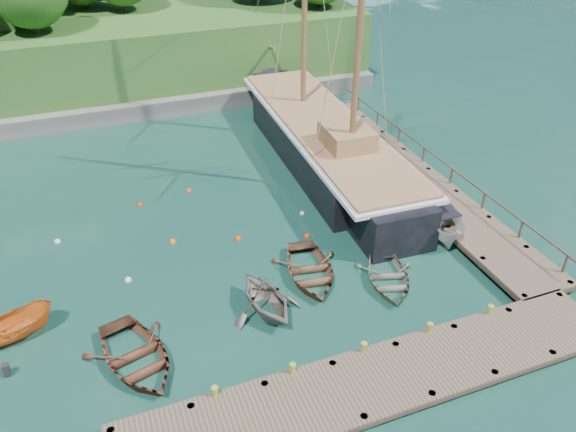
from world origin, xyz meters
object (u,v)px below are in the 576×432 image
rowboat_1 (266,312)px  motorboat_orange (13,340)px  schooner (324,146)px  rowboat_0 (138,364)px  rowboat_3 (388,283)px  rowboat_2 (310,277)px  cabin_boat_white (440,233)px

rowboat_1 → motorboat_orange: (-10.43, 2.19, 0.00)m
motorboat_orange → schooner: schooner is taller
rowboat_0 → schooner: size_ratio=0.17×
rowboat_3 → rowboat_1: bearing=-163.3°
rowboat_0 → rowboat_2: rowboat_0 is taller
motorboat_orange → rowboat_0: bearing=-137.2°
rowboat_2 → rowboat_0: bearing=-153.4°
rowboat_2 → rowboat_3: rowboat_2 is taller
cabin_boat_white → rowboat_2: bearing=-154.6°
rowboat_2 → schooner: (5.47, 10.61, 1.15)m
motorboat_orange → rowboat_3: bearing=-110.7°
cabin_boat_white → schooner: 10.10m
cabin_boat_white → schooner: (-2.42, 9.74, 1.15)m
rowboat_0 → rowboat_1: size_ratio=1.29×
rowboat_1 → rowboat_2: rowboat_1 is taller
rowboat_0 → motorboat_orange: size_ratio=1.31×
rowboat_1 → motorboat_orange: bearing=157.9°
rowboat_1 → motorboat_orange: size_ratio=1.01×
rowboat_0 → rowboat_3: bearing=-10.8°
rowboat_2 → motorboat_orange: bearing=-173.1°
rowboat_0 → rowboat_3: rowboat_0 is taller
rowboat_3 → motorboat_orange: bearing=-169.9°
rowboat_1 → cabin_boat_white: bearing=2.7°
rowboat_1 → schooner: size_ratio=0.13×
rowboat_1 → cabin_boat_white: (10.65, 2.44, 0.00)m
motorboat_orange → cabin_boat_white: (21.08, 0.25, 0.00)m
cabin_boat_white → schooner: schooner is taller
rowboat_2 → schooner: 11.99m
rowboat_3 → schooner: 12.60m
cabin_boat_white → schooner: bearing=123.1°
motorboat_orange → rowboat_2: bearing=-105.2°
motorboat_orange → cabin_boat_white: bearing=-101.9°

